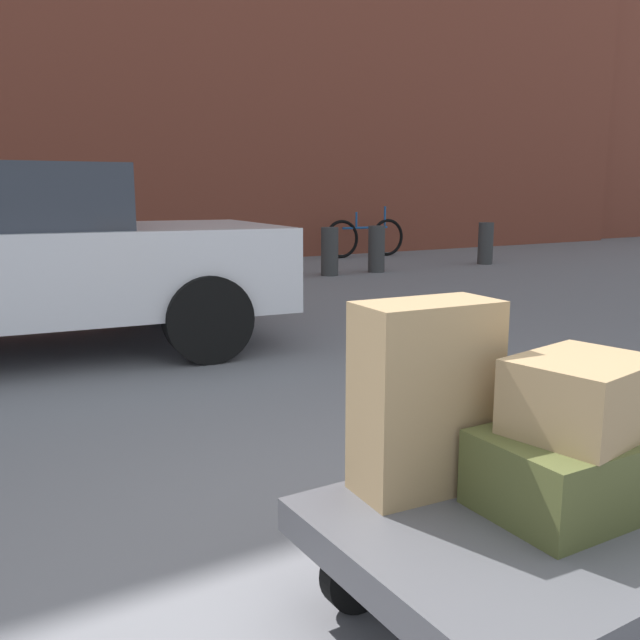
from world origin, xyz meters
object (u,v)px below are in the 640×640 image
(duffel_bag_tan_topmost_pile, at_px, (583,396))
(bicycle_leaning, at_px, (365,238))
(luggage_cart, at_px, (539,532))
(bollard_corner, at_px, (486,243))
(bollard_kerb_near, at_px, (234,256))
(bollard_kerb_far, at_px, (376,249))
(bollard_kerb_mid, at_px, (330,251))
(suitcase_tan_center, at_px, (425,396))
(suitcase_olive_rear_left, at_px, (577,469))

(duffel_bag_tan_topmost_pile, distance_m, bicycle_leaning, 11.24)
(luggage_cart, bearing_deg, bollard_corner, 46.11)
(luggage_cart, xyz_separation_m, bollard_corner, (7.07, 7.35, 0.09))
(bollard_kerb_near, xyz_separation_m, bollard_kerb_far, (2.41, 0.00, 0.00))
(bollard_kerb_near, xyz_separation_m, bollard_kerb_mid, (1.55, 0.00, 0.00))
(luggage_cart, height_order, bicycle_leaning, bicycle_leaning)
(duffel_bag_tan_topmost_pile, bearing_deg, luggage_cart, 154.73)
(duffel_bag_tan_topmost_pile, xyz_separation_m, bollard_kerb_far, (4.64, 7.38, -0.31))
(luggage_cart, bearing_deg, bollard_kerb_mid, 62.12)
(duffel_bag_tan_topmost_pile, height_order, bollard_corner, duffel_bag_tan_topmost_pile)
(bollard_kerb_far, xyz_separation_m, bollard_corner, (2.32, 0.00, 0.00))
(luggage_cart, relative_size, bollard_corner, 1.68)
(luggage_cart, xyz_separation_m, bicycle_leaning, (6.05, 9.51, 0.10))
(suitcase_tan_center, height_order, bicycle_leaning, bicycle_leaning)
(suitcase_tan_center, xyz_separation_m, bicycle_leaning, (6.23, 9.23, -0.25))
(suitcase_tan_center, distance_m, bollard_corner, 10.13)
(suitcase_tan_center, relative_size, bollard_kerb_far, 0.80)
(bollard_kerb_far, bearing_deg, luggage_cart, -122.86)
(luggage_cart, bearing_deg, suitcase_tan_center, 122.99)
(bollard_kerb_mid, relative_size, bollard_corner, 1.00)
(bicycle_leaning, height_order, bollard_kerb_far, bicycle_leaning)
(duffel_bag_tan_topmost_pile, distance_m, bollard_corner, 10.15)
(suitcase_olive_rear_left, xyz_separation_m, duffel_bag_tan_topmost_pile, (-0.00, 0.00, 0.22))
(suitcase_tan_center, height_order, bollard_kerb_far, suitcase_tan_center)
(suitcase_tan_center, relative_size, bollard_kerb_near, 0.80)
(suitcase_olive_rear_left, bearing_deg, suitcase_tan_center, 133.99)
(bollard_kerb_far, bearing_deg, suitcase_olive_rear_left, -122.15)
(bollard_kerb_mid, bearing_deg, bollard_kerb_near, 180.00)
(suitcase_olive_rear_left, relative_size, bicycle_leaning, 0.32)
(suitcase_olive_rear_left, distance_m, duffel_bag_tan_topmost_pile, 0.22)
(duffel_bag_tan_topmost_pile, xyz_separation_m, bicycle_leaning, (5.94, 9.54, -0.29))
(bollard_corner, bearing_deg, bicycle_leaning, 115.40)
(bicycle_leaning, bearing_deg, bollard_kerb_mid, -134.91)
(bollard_kerb_mid, bearing_deg, bollard_corner, 0.00)
(suitcase_olive_rear_left, distance_m, bollard_kerb_near, 7.71)
(suitcase_olive_rear_left, xyz_separation_m, suitcase_tan_center, (-0.29, 0.32, 0.18))
(suitcase_tan_center, distance_m, bollard_kerb_far, 8.62)
(suitcase_olive_rear_left, height_order, bollard_kerb_far, bollard_kerb_far)
(bollard_kerb_mid, xyz_separation_m, bollard_corner, (3.18, 0.00, 0.00))
(duffel_bag_tan_topmost_pile, relative_size, bicycle_leaning, 0.22)
(suitcase_olive_rear_left, distance_m, bicycle_leaning, 11.24)
(suitcase_olive_rear_left, xyz_separation_m, bollard_kerb_near, (2.23, 7.38, -0.09))
(luggage_cart, relative_size, bollard_kerb_far, 1.68)
(bollard_kerb_mid, bearing_deg, bicycle_leaning, 45.09)
(bicycle_leaning, height_order, bollard_kerb_near, bicycle_leaning)
(bollard_kerb_mid, height_order, bollard_kerb_far, same)
(bicycle_leaning, distance_m, bollard_kerb_far, 2.52)
(luggage_cart, height_order, suitcase_tan_center, suitcase_tan_center)
(suitcase_tan_center, bearing_deg, suitcase_olive_rear_left, -42.81)
(bollard_kerb_far, bearing_deg, suitcase_tan_center, -124.94)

